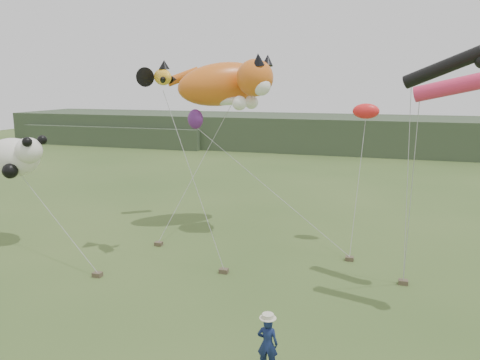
% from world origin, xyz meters
% --- Properties ---
extents(ground, '(120.00, 120.00, 0.00)m').
position_xyz_m(ground, '(0.00, 0.00, 0.00)').
color(ground, '#385123').
rests_on(ground, ground).
extents(headland, '(90.00, 13.00, 4.00)m').
position_xyz_m(headland, '(-3.11, 44.69, 1.92)').
color(headland, '#2D3D28').
rests_on(headland, ground).
extents(festival_attendant, '(0.60, 0.40, 1.61)m').
position_xyz_m(festival_attendant, '(1.07, -1.69, 0.81)').
color(festival_attendant, '#131F49').
rests_on(festival_attendant, ground).
extents(sandbag_anchors, '(12.52, 5.28, 0.19)m').
position_xyz_m(sandbag_anchors, '(-1.74, 5.32, 0.09)').
color(sandbag_anchors, brown).
rests_on(sandbag_anchors, ground).
extents(cat_kite, '(6.69, 4.93, 2.96)m').
position_xyz_m(cat_kite, '(-4.24, 10.89, 7.90)').
color(cat_kite, orange).
rests_on(cat_kite, ground).
extents(fish_kite, '(2.39, 1.57, 1.14)m').
position_xyz_m(fish_kite, '(-5.97, 5.78, 8.20)').
color(fish_kite, yellow).
rests_on(fish_kite, ground).
extents(tube_kites, '(3.38, 3.45, 1.95)m').
position_xyz_m(tube_kites, '(6.13, 4.64, 8.18)').
color(tube_kites, black).
rests_on(tube_kites, ground).
extents(panda_kite, '(3.30, 2.14, 2.05)m').
position_xyz_m(panda_kite, '(-13.37, 5.14, 4.40)').
color(panda_kite, white).
rests_on(panda_kite, ground).
extents(misc_kites, '(9.75, 1.03, 1.43)m').
position_xyz_m(misc_kites, '(-0.85, 10.07, 6.37)').
color(misc_kites, red).
rests_on(misc_kites, ground).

